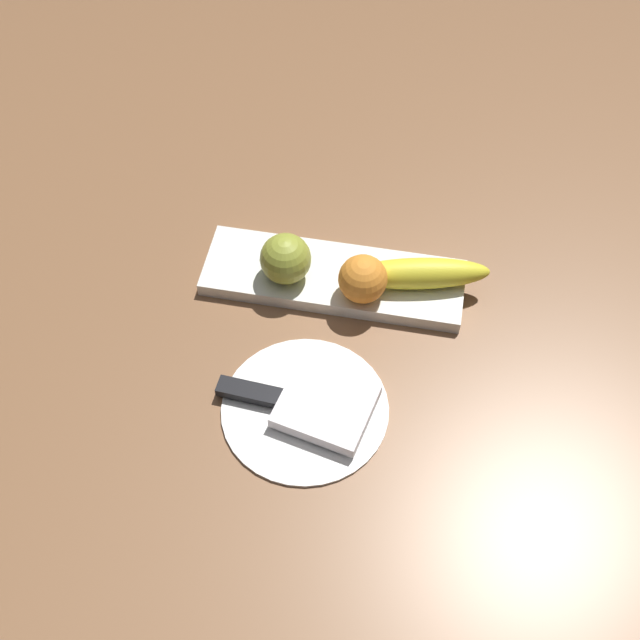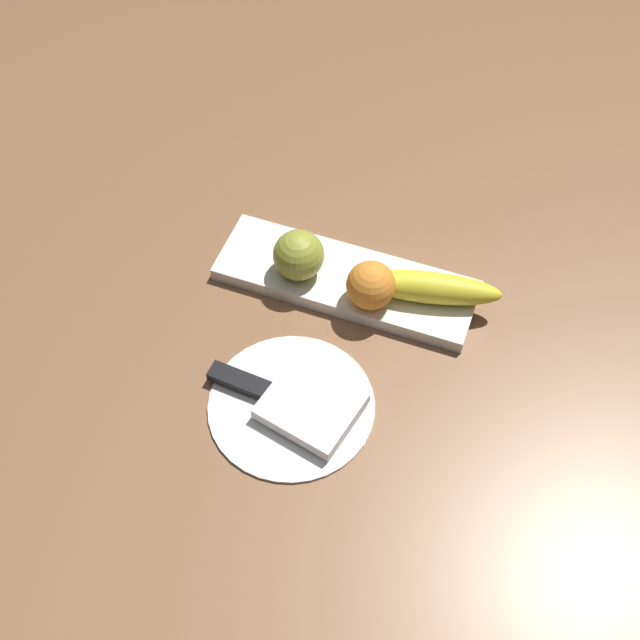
{
  "view_description": "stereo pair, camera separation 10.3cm",
  "coord_description": "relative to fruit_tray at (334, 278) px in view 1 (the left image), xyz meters",
  "views": [
    {
      "loc": [
        0.1,
        -0.66,
        0.89
      ],
      "look_at": [
        -0.01,
        -0.07,
        0.05
      ],
      "focal_mm": 46.58,
      "sensor_mm": 36.0,
      "label": 1
    },
    {
      "loc": [
        0.2,
        -0.63,
        0.89
      ],
      "look_at": [
        -0.01,
        -0.07,
        0.05
      ],
      "focal_mm": 46.58,
      "sensor_mm": 36.0,
      "label": 2
    }
  ],
  "objects": [
    {
      "name": "ground_plane",
      "position": [
        0.01,
        -0.03,
        -0.01
      ],
      "size": [
        2.4,
        2.4,
        0.0
      ],
      "primitive_type": "plane",
      "color": "brown"
    },
    {
      "name": "fruit_tray",
      "position": [
        0.0,
        0.0,
        0.0
      ],
      "size": [
        0.35,
        0.11,
        0.02
      ],
      "primitive_type": "cube",
      "color": "white",
      "rests_on": "ground_plane"
    },
    {
      "name": "apple",
      "position": [
        -0.06,
        -0.02,
        0.04
      ],
      "size": [
        0.07,
        0.07,
        0.07
      ],
      "primitive_type": "sphere",
      "color": "olive",
      "rests_on": "fruit_tray"
    },
    {
      "name": "banana",
      "position": [
        0.11,
        0.0,
        0.03
      ],
      "size": [
        0.19,
        0.08,
        0.04
      ],
      "primitive_type": "ellipsoid",
      "rotation": [
        0.0,
        0.0,
        3.35
      ],
      "color": "yellow",
      "rests_on": "fruit_tray"
    },
    {
      "name": "orange_near_apple",
      "position": [
        0.04,
        -0.03,
        0.04
      ],
      "size": [
        0.06,
        0.06,
        0.06
      ],
      "primitive_type": "sphere",
      "color": "orange",
      "rests_on": "fruit_tray"
    },
    {
      "name": "dinner_plate",
      "position": [
        -0.0,
        -0.2,
        -0.01
      ],
      "size": [
        0.21,
        0.21,
        0.01
      ],
      "primitive_type": "cylinder",
      "color": "white",
      "rests_on": "ground_plane"
    },
    {
      "name": "folded_napkin",
      "position": [
        0.03,
        -0.2,
        0.01
      ],
      "size": [
        0.13,
        0.12,
        0.02
      ],
      "primitive_type": "cube",
      "rotation": [
        0.0,
        0.0,
        -0.21
      ],
      "color": "white",
      "rests_on": "dinner_plate"
    },
    {
      "name": "knife",
      "position": [
        -0.05,
        -0.2,
        0.0
      ],
      "size": [
        0.18,
        0.03,
        0.01
      ],
      "rotation": [
        0.0,
        0.0,
        -0.07
      ],
      "color": "silver",
      "rests_on": "dinner_plate"
    }
  ]
}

